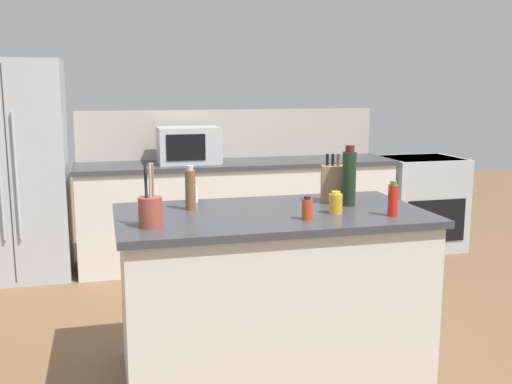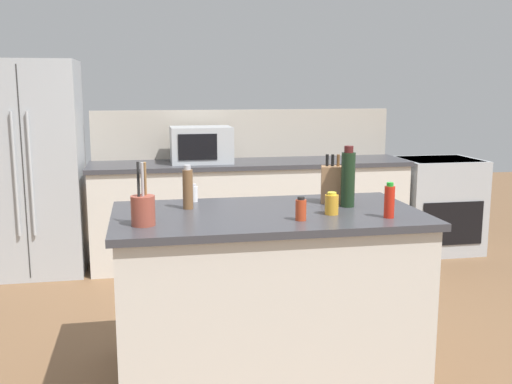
# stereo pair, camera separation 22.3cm
# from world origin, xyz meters

# --- Properties ---
(ground_plane) EXTENTS (14.00, 14.00, 0.00)m
(ground_plane) POSITION_xyz_m (0.00, 0.00, 0.00)
(ground_plane) COLOR brown
(back_counter_run) EXTENTS (2.92, 0.66, 0.94)m
(back_counter_run) POSITION_xyz_m (0.30, 2.20, 0.47)
(back_counter_run) COLOR beige
(back_counter_run) RESTS_ON ground_plane
(wall_backsplash) EXTENTS (2.88, 0.03, 0.46)m
(wall_backsplash) POSITION_xyz_m (0.30, 2.52, 1.17)
(wall_backsplash) COLOR #B2A899
(wall_backsplash) RESTS_ON back_counter_run
(kitchen_island) EXTENTS (1.70, 0.93, 0.94)m
(kitchen_island) POSITION_xyz_m (0.00, 0.00, 0.47)
(kitchen_island) COLOR beige
(kitchen_island) RESTS_ON ground_plane
(refrigerator) EXTENTS (0.85, 0.75, 1.84)m
(refrigerator) POSITION_xyz_m (-1.63, 2.25, 0.92)
(refrigerator) COLOR #ADB2B7
(refrigerator) RESTS_ON ground_plane
(range_oven) EXTENTS (0.76, 0.65, 0.92)m
(range_oven) POSITION_xyz_m (2.18, 2.20, 0.47)
(range_oven) COLOR #ADB2B7
(range_oven) RESTS_ON ground_plane
(microwave) EXTENTS (0.55, 0.39, 0.32)m
(microwave) POSITION_xyz_m (-0.15, 2.20, 1.10)
(microwave) COLOR #ADB2B7
(microwave) RESTS_ON back_counter_run
(knife_block) EXTENTS (0.15, 0.13, 0.29)m
(knife_block) POSITION_xyz_m (0.43, 0.18, 1.05)
(knife_block) COLOR #936B47
(knife_block) RESTS_ON kitchen_island
(utensil_crock) EXTENTS (0.12, 0.12, 0.32)m
(utensil_crock) POSITION_xyz_m (-0.68, -0.20, 1.02)
(utensil_crock) COLOR brown
(utensil_crock) RESTS_ON kitchen_island
(pepper_grinder) EXTENTS (0.06, 0.06, 0.25)m
(pepper_grinder) POSITION_xyz_m (-0.43, 0.17, 1.06)
(pepper_grinder) COLOR brown
(pepper_grinder) RESTS_ON kitchen_island
(salt_shaker) EXTENTS (0.04, 0.04, 0.11)m
(salt_shaker) POSITION_xyz_m (-0.37, 0.37, 0.99)
(salt_shaker) COLOR silver
(salt_shaker) RESTS_ON kitchen_island
(honey_jar) EXTENTS (0.07, 0.07, 0.12)m
(honey_jar) POSITION_xyz_m (0.33, -0.13, 1.00)
(honey_jar) COLOR gold
(honey_jar) RESTS_ON kitchen_island
(hot_sauce_bottle) EXTENTS (0.05, 0.05, 0.19)m
(hot_sauce_bottle) POSITION_xyz_m (0.60, -0.26, 1.03)
(hot_sauce_bottle) COLOR red
(hot_sauce_bottle) RESTS_ON kitchen_island
(wine_bottle) EXTENTS (0.08, 0.08, 0.35)m
(wine_bottle) POSITION_xyz_m (0.48, 0.06, 1.11)
(wine_bottle) COLOR black
(wine_bottle) RESTS_ON kitchen_island
(spice_jar_paprika) EXTENTS (0.06, 0.06, 0.12)m
(spice_jar_paprika) POSITION_xyz_m (0.12, -0.24, 1.00)
(spice_jar_paprika) COLOR #B73D1E
(spice_jar_paprika) RESTS_ON kitchen_island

